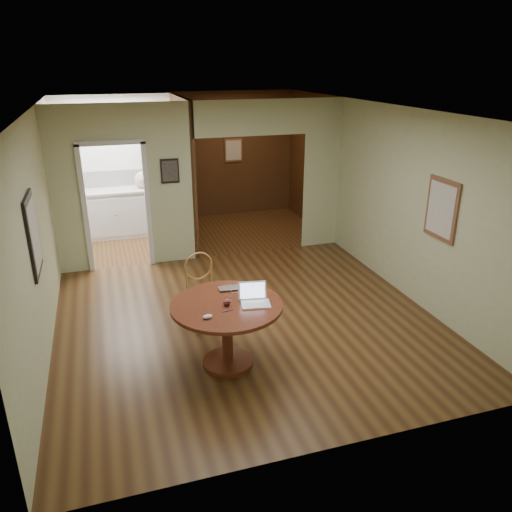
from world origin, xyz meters
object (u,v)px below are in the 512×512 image
object	(u,v)px
dining_table	(227,320)
closed_laptop	(234,290)
open_laptop	(254,297)
chair	(202,286)

from	to	relation	value
dining_table	closed_laptop	bearing A→B (deg)	60.88
closed_laptop	open_laptop	bearing A→B (deg)	-68.82
dining_table	closed_laptop	xyz separation A→B (m)	(0.17, 0.30, 0.22)
open_laptop	closed_laptop	bearing A→B (deg)	120.66
dining_table	closed_laptop	distance (m)	0.41
dining_table	open_laptop	distance (m)	0.41
dining_table	closed_laptop	size ratio (longest dim) A/B	3.69
dining_table	open_laptop	xyz separation A→B (m)	(0.30, -0.06, 0.26)
dining_table	chair	xyz separation A→B (m)	(-0.08, 1.01, -0.02)
chair	closed_laptop	bearing A→B (deg)	-77.78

